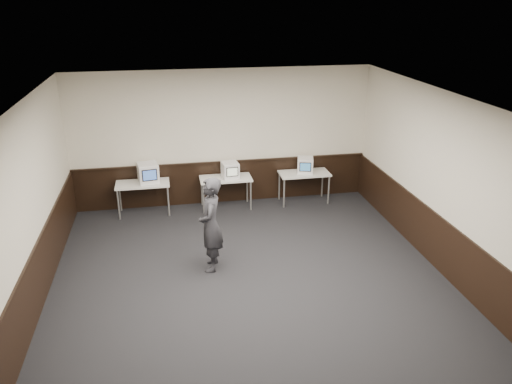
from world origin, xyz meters
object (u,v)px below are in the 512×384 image
desk_left (143,186)px  desk_center (226,181)px  emac_left (148,173)px  person (211,225)px  emac_right (305,165)px  desk_right (304,175)px  emac_center (230,170)px

desk_left → desk_center: same height
desk_center → emac_left: 1.78m
emac_left → person: person is taller
person → emac_left: bearing=-148.4°
emac_left → emac_right: bearing=-9.5°
desk_right → person: 3.74m
emac_center → emac_right: same height
desk_right → person: size_ratio=0.68×
desk_center → emac_center: (0.11, -0.00, 0.26)m
desk_right → emac_left: bearing=179.4°
emac_left → person: 3.02m
desk_right → desk_left: bearing=180.0°
desk_center → emac_center: size_ratio=2.78×
desk_left → person: size_ratio=0.68×
emac_center → emac_left: bearing=172.0°
desk_center → emac_left: (-1.76, 0.04, 0.29)m
emac_center → person: size_ratio=0.24×
desk_center → person: (-0.62, -2.76, 0.21)m
emac_right → person: 3.76m
emac_left → emac_right: (3.68, -0.02, -0.04)m
desk_center → desk_left: bearing=180.0°
desk_right → desk_center: bearing=180.0°
desk_left → emac_left: emac_left is taller
desk_left → person: 3.05m
desk_center → desk_right: size_ratio=1.00×
desk_left → emac_center: 2.03m
emac_center → emac_right: bearing=-6.0°
emac_center → person: (-0.73, -2.75, -0.05)m
emac_left → desk_left: bearing=-174.1°
emac_left → emac_center: emac_left is taller
desk_right → emac_center: size_ratio=2.78×
desk_right → emac_center: bearing=-179.9°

